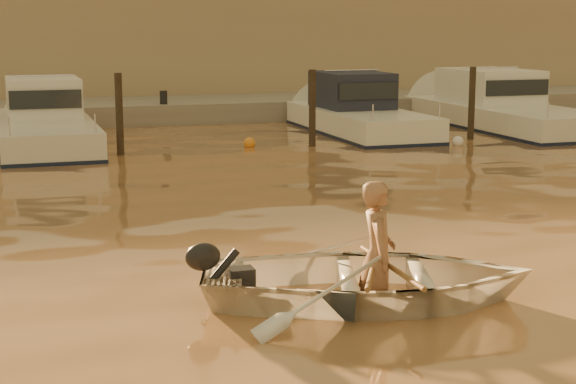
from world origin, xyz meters
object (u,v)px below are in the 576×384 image
object	(u,v)px
moored_boat_2	(46,122)
moored_boat_5	(503,107)
moored_boat_4	(360,112)
dinghy	(369,278)
waterfront_building	(78,44)
person	(378,255)

from	to	relation	value
moored_boat_2	moored_boat_5	world-z (taller)	same
moored_boat_4	moored_boat_5	world-z (taller)	same
dinghy	moored_boat_5	distance (m)	18.38
moored_boat_2	waterfront_building	distance (m)	11.29
dinghy	moored_boat_2	world-z (taller)	moored_boat_2
moored_boat_5	waterfront_building	size ratio (longest dim) A/B	0.20
dinghy	person	world-z (taller)	person
person	moored_boat_4	bearing A→B (deg)	-5.02
dinghy	moored_boat_5	size ratio (longest dim) A/B	0.42
person	moored_boat_2	xyz separation A→B (m)	(-2.92, 14.85, 0.06)
dinghy	moored_boat_4	bearing A→B (deg)	-5.37
moored_boat_4	waterfront_building	size ratio (longest dim) A/B	0.16
person	moored_boat_5	xyz separation A→B (m)	(10.77, 14.85, 0.06)
person	moored_boat_2	world-z (taller)	moored_boat_2
waterfront_building	person	bearing A→B (deg)	-87.61
moored_boat_5	waterfront_building	world-z (taller)	waterfront_building
dinghy	moored_boat_5	bearing A→B (deg)	-19.30
moored_boat_4	waterfront_building	world-z (taller)	waterfront_building
moored_boat_4	moored_boat_5	xyz separation A→B (m)	(4.78, 0.00, 0.00)
person	moored_boat_2	size ratio (longest dim) A/B	0.22
dinghy	moored_boat_2	distance (m)	15.09
person	dinghy	bearing A→B (deg)	90.00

